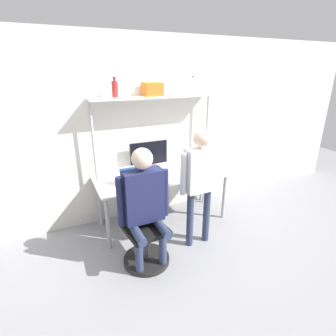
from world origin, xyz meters
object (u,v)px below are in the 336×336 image
monitor (149,154)px  laptop (132,180)px  bottle_red (115,89)px  storage_box (152,89)px  office_chair (144,240)px  person_standing (200,175)px  cell_phone (152,181)px  bottle_clear (192,87)px  person_seated (145,199)px

monitor → laptop: size_ratio=1.80×
bottle_red → storage_box: (0.52, 0.00, -0.02)m
office_chair → storage_box: size_ratio=3.68×
bottle_red → person_standing: bearing=-51.2°
bottle_red → cell_phone: bearing=-47.7°
monitor → bottle_red: size_ratio=2.36×
office_chair → bottle_red: bearing=89.5°
person_standing → storage_box: 1.38m
monitor → bottle_clear: (0.70, -0.04, 0.97)m
bottle_red → storage_box: bearing=0.0°
cell_phone → bottle_red: (-0.34, 0.38, 1.22)m
person_seated → person_standing: 0.78m
office_chair → storage_box: (0.53, 0.98, 1.67)m
office_chair → person_seated: bearing=-84.0°
bottle_clear → bottle_red: bearing=180.0°
bottle_clear → laptop: bearing=-161.2°
monitor → bottle_red: bearing=-175.1°
person_seated → monitor: bearing=66.4°
cell_phone → office_chair: size_ratio=0.16×
cell_phone → bottle_red: 1.32m
laptop → cell_phone: (0.29, -0.00, -0.06)m
person_standing → bottle_clear: size_ratio=6.13×
laptop → bottle_clear: bottle_clear is taller
office_chair → bottle_clear: (1.17, 0.98, 1.69)m
person_seated → bottle_red: (0.00, 1.03, 1.12)m
person_seated → person_standing: (0.77, 0.08, 0.13)m
person_seated → person_standing: size_ratio=0.92×
monitor → person_standing: 1.03m
laptop → person_standing: (0.71, -0.57, 0.17)m
office_chair → cell_phone: bearing=59.8°
office_chair → bottle_clear: bottle_clear is taller
bottle_clear → storage_box: bearing=180.0°
cell_phone → storage_box: storage_box is taller
person_seated → storage_box: bearing=62.9°
laptop → person_seated: size_ratio=0.23×
office_chair → storage_box: 2.01m
cell_phone → person_seated: person_seated is taller
person_standing → bottle_clear: 1.43m
person_standing → bottle_red: size_ratio=6.10×
person_standing → monitor: bearing=107.0°
person_seated → person_standing: person_standing is taller
office_chair → person_seated: size_ratio=0.65×
person_seated → storage_box: size_ratio=5.67×
laptop → person_seated: 0.65m
laptop → person_standing: 0.93m
laptop → storage_box: bearing=39.0°
laptop → person_seated: (-0.06, -0.65, 0.04)m
bottle_red → laptop: bearing=-81.4°
monitor → office_chair: size_ratio=0.65×
person_seated → storage_box: storage_box is taller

